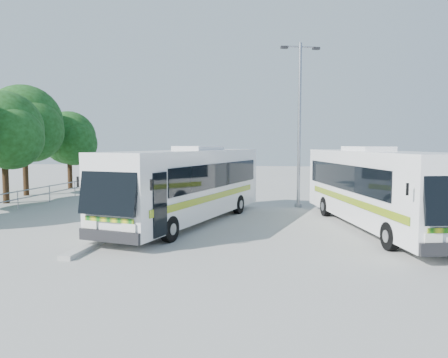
% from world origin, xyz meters
% --- Properties ---
extents(ground, '(100.00, 100.00, 0.00)m').
position_xyz_m(ground, '(0.00, 0.00, 0.00)').
color(ground, '#9F9F9A').
rests_on(ground, ground).
extents(kerb_divider, '(0.40, 16.00, 0.15)m').
position_xyz_m(kerb_divider, '(-2.30, 2.00, 0.07)').
color(kerb_divider, '#B2B2AD').
rests_on(kerb_divider, ground).
extents(railing, '(0.06, 22.00, 1.00)m').
position_xyz_m(railing, '(-10.00, 4.00, 0.74)').
color(railing, gray).
rests_on(railing, ground).
extents(tree_far_c, '(4.97, 4.69, 6.49)m').
position_xyz_m(tree_far_c, '(-12.12, 5.10, 4.26)').
color(tree_far_c, '#382314').
rests_on(tree_far_c, ground).
extents(tree_far_d, '(5.62, 5.30, 7.33)m').
position_xyz_m(tree_far_d, '(-13.31, 8.80, 4.82)').
color(tree_far_d, '#382314').
rests_on(tree_far_d, ground).
extents(tree_far_e, '(4.54, 4.28, 5.92)m').
position_xyz_m(tree_far_e, '(-12.63, 13.30, 3.89)').
color(tree_far_e, '#382314').
rests_on(tree_far_e, ground).
extents(coach_main, '(4.83, 11.61, 3.16)m').
position_xyz_m(coach_main, '(-0.13, 0.68, 1.73)').
color(coach_main, silver).
rests_on(coach_main, ground).
extents(coach_adjacent, '(4.91, 11.57, 3.15)m').
position_xyz_m(coach_adjacent, '(7.62, 0.67, 1.73)').
color(coach_adjacent, white).
rests_on(coach_adjacent, ground).
extents(lamppost, '(2.10, 0.87, 8.80)m').
position_xyz_m(lamppost, '(4.56, 6.29, 4.86)').
color(lamppost, '#9799A0').
rests_on(lamppost, ground).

